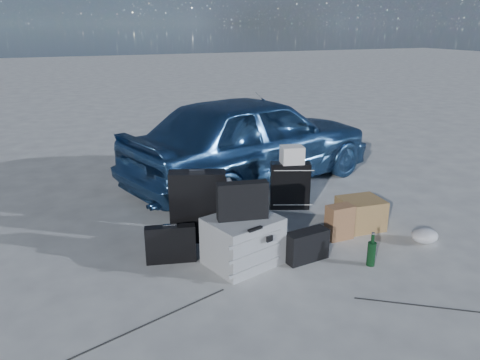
% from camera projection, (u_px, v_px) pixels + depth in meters
% --- Properties ---
extents(ground, '(60.00, 60.00, 0.00)m').
position_uv_depth(ground, '(283.00, 262.00, 4.22)').
color(ground, silver).
rests_on(ground, ground).
extents(car, '(3.81, 2.40, 1.21)m').
position_uv_depth(car, '(253.00, 139.00, 6.15)').
color(car, '#356196').
rests_on(car, ground).
extents(pelican_case, '(0.71, 0.63, 0.44)m').
position_uv_depth(pelican_case, '(243.00, 241.00, 4.13)').
color(pelican_case, gray).
rests_on(pelican_case, ground).
extents(laptop_bag, '(0.45, 0.19, 0.33)m').
position_uv_depth(laptop_bag, '(242.00, 201.00, 4.00)').
color(laptop_bag, black).
rests_on(laptop_bag, pelican_case).
extents(briefcase, '(0.45, 0.20, 0.35)m').
position_uv_depth(briefcase, '(171.00, 244.00, 4.17)').
color(briefcase, black).
rests_on(briefcase, ground).
extents(suitcase_left, '(0.58, 0.36, 0.70)m').
position_uv_depth(suitcase_left, '(198.00, 206.00, 4.55)').
color(suitcase_left, black).
rests_on(suitcase_left, ground).
extents(suitcase_right, '(0.48, 0.32, 0.54)m').
position_uv_depth(suitcase_right, '(290.00, 186.00, 5.38)').
color(suitcase_right, black).
rests_on(suitcase_right, ground).
extents(white_carton, '(0.28, 0.25, 0.20)m').
position_uv_depth(white_carton, '(292.00, 155.00, 5.25)').
color(white_carton, silver).
rests_on(white_carton, suitcase_right).
extents(duffel_bag, '(0.77, 0.46, 0.36)m').
position_uv_depth(duffel_bag, '(212.00, 204.00, 5.07)').
color(duffel_bag, black).
rests_on(duffel_bag, ground).
extents(flat_box_white, '(0.48, 0.39, 0.08)m').
position_uv_depth(flat_box_white, '(212.00, 186.00, 4.98)').
color(flat_box_white, silver).
rests_on(flat_box_white, duffel_bag).
extents(flat_box_black, '(0.31, 0.25, 0.06)m').
position_uv_depth(flat_box_black, '(214.00, 180.00, 4.97)').
color(flat_box_black, black).
rests_on(flat_box_black, flat_box_white).
extents(kraft_bag, '(0.26, 0.16, 0.35)m').
position_uv_depth(kraft_bag, '(339.00, 222.00, 4.63)').
color(kraft_bag, '#976942').
rests_on(kraft_bag, ground).
extents(cardboard_box, '(0.46, 0.41, 0.32)m').
position_uv_depth(cardboard_box, '(360.00, 214.00, 4.88)').
color(cardboard_box, '#9B7243').
rests_on(cardboard_box, ground).
extents(plastic_bag, '(0.31, 0.28, 0.15)m').
position_uv_depth(plastic_bag, '(425.00, 236.00, 4.57)').
color(plastic_bag, '#B8B9BF').
rests_on(plastic_bag, ground).
extents(messenger_bag, '(0.42, 0.20, 0.28)m').
position_uv_depth(messenger_bag, '(307.00, 246.00, 4.21)').
color(messenger_bag, black).
rests_on(messenger_bag, ground).
extents(green_bottle, '(0.09, 0.09, 0.30)m').
position_uv_depth(green_bottle, '(372.00, 250.00, 4.12)').
color(green_bottle, black).
rests_on(green_bottle, ground).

